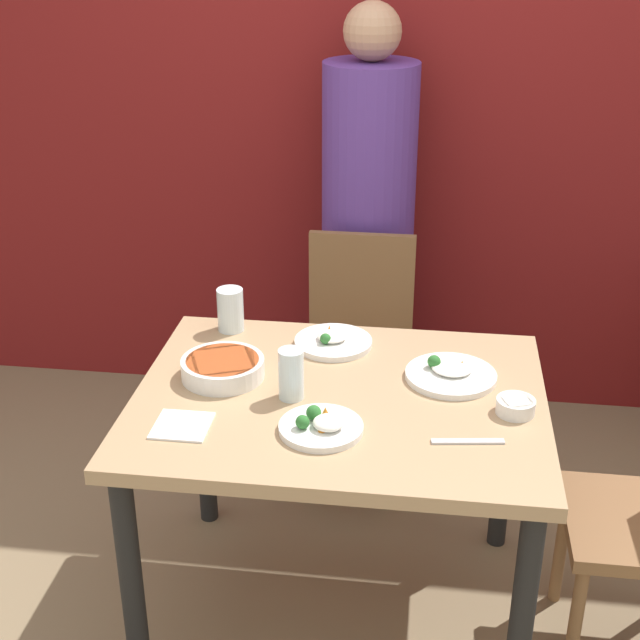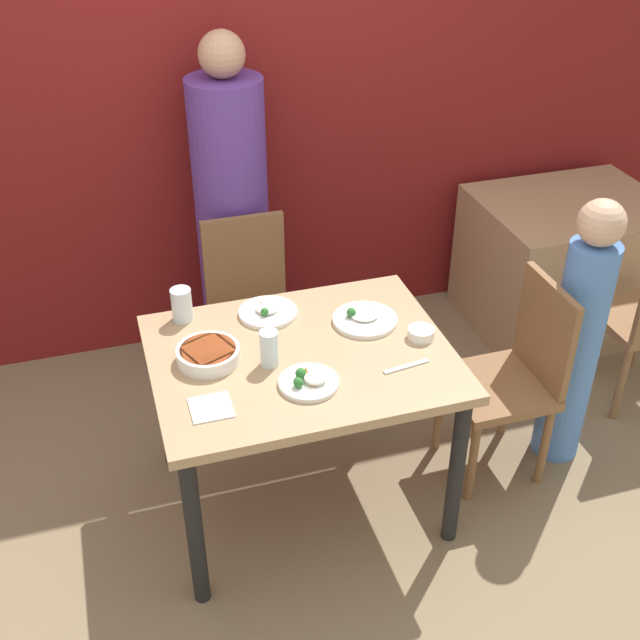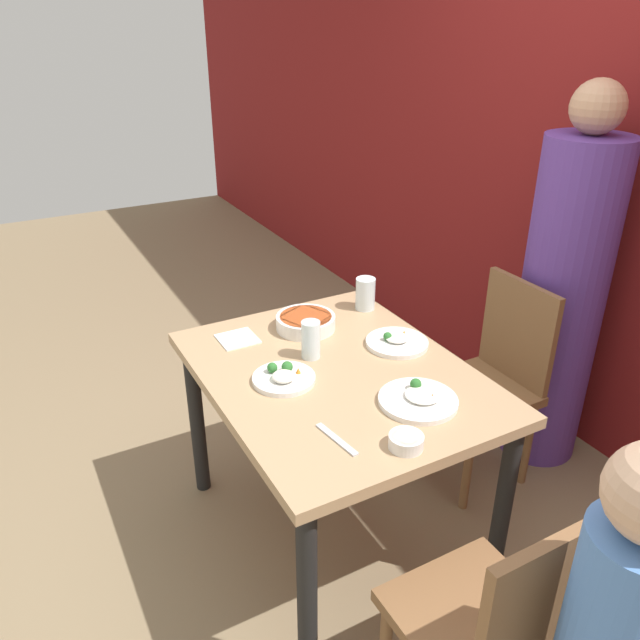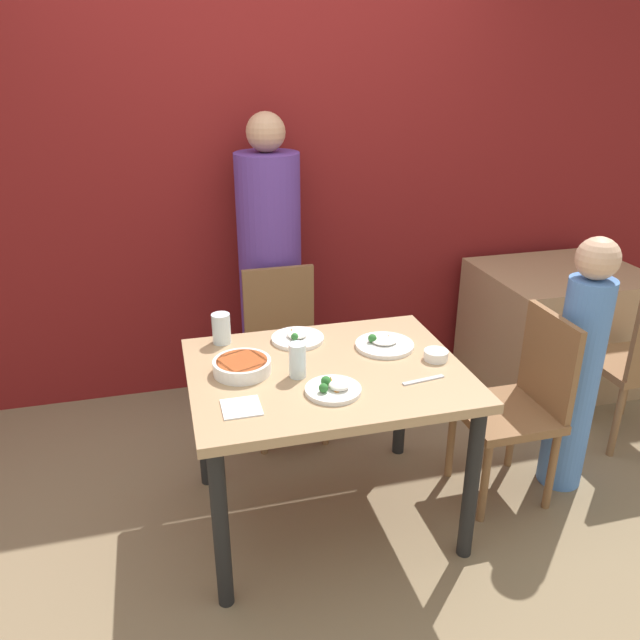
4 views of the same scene
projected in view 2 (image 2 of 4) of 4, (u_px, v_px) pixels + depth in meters
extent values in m
plane|color=#847051|center=(303.00, 496.00, 3.37)|extent=(10.00, 10.00, 0.00)
cube|color=maroon|center=(218.00, 82.00, 3.72)|extent=(10.00, 0.06, 2.70)
cube|color=tan|center=(301.00, 358.00, 2.97)|extent=(1.11, 0.87, 0.04)
cylinder|color=black|center=(195.00, 531.00, 2.75)|extent=(0.06, 0.06, 0.70)
cylinder|color=black|center=(456.00, 471.00, 3.00)|extent=(0.06, 0.06, 0.70)
cylinder|color=black|center=(165.00, 400.00, 3.35)|extent=(0.06, 0.06, 0.70)
cylinder|color=black|center=(385.00, 359.00, 3.59)|extent=(0.06, 0.06, 0.70)
cube|color=brown|center=(256.00, 324.00, 3.69)|extent=(0.40, 0.40, 0.04)
cube|color=brown|center=(244.00, 260.00, 3.70)|extent=(0.38, 0.03, 0.44)
cylinder|color=brown|center=(231.00, 390.00, 3.64)|extent=(0.04, 0.04, 0.41)
cylinder|color=brown|center=(301.00, 377.00, 3.72)|extent=(0.04, 0.04, 0.41)
cylinder|color=brown|center=(217.00, 350.00, 3.90)|extent=(0.04, 0.04, 0.41)
cylinder|color=brown|center=(282.00, 339.00, 3.98)|extent=(0.04, 0.04, 0.41)
cube|color=brown|center=(497.00, 387.00, 3.30)|extent=(0.40, 0.40, 0.04)
cube|color=brown|center=(546.00, 331.00, 3.21)|extent=(0.03, 0.38, 0.44)
cylinder|color=brown|center=(439.00, 412.00, 3.51)|extent=(0.04, 0.04, 0.41)
cylinder|color=brown|center=(473.00, 462.00, 3.25)|extent=(0.04, 0.04, 0.41)
cylinder|color=brown|center=(507.00, 398.00, 3.59)|extent=(0.04, 0.04, 0.41)
cylinder|color=brown|center=(545.00, 446.00, 3.33)|extent=(0.04, 0.04, 0.41)
cylinder|color=#5B3893|center=(233.00, 228.00, 3.86)|extent=(0.35, 0.35, 1.44)
sphere|color=tan|center=(222.00, 54.00, 3.40)|extent=(0.20, 0.20, 0.20)
cylinder|color=#5184D1|center=(573.00, 355.00, 3.33)|extent=(0.20, 0.20, 1.03)
sphere|color=#DBAD89|center=(602.00, 223.00, 3.00)|extent=(0.18, 0.18, 0.18)
cylinder|color=white|center=(208.00, 355.00, 2.90)|extent=(0.23, 0.23, 0.05)
cylinder|color=#BC5123|center=(208.00, 349.00, 2.89)|extent=(0.20, 0.20, 0.01)
cylinder|color=white|center=(268.00, 313.00, 3.17)|extent=(0.23, 0.23, 0.02)
ellipsoid|color=white|center=(267.00, 308.00, 3.16)|extent=(0.09, 0.09, 0.02)
sphere|color=#2D702D|center=(265.00, 312.00, 3.13)|extent=(0.03, 0.03, 0.03)
cone|color=orange|center=(261.00, 303.00, 3.19)|extent=(0.02, 0.02, 0.03)
cylinder|color=white|center=(365.00, 320.00, 3.13)|extent=(0.25, 0.25, 0.02)
ellipsoid|color=white|center=(364.00, 314.00, 3.13)|extent=(0.11, 0.11, 0.02)
cone|color=orange|center=(369.00, 310.00, 3.15)|extent=(0.02, 0.02, 0.02)
sphere|color=#2D702D|center=(351.00, 313.00, 3.12)|extent=(0.04, 0.04, 0.04)
cylinder|color=white|center=(309.00, 383.00, 2.80)|extent=(0.21, 0.21, 0.02)
ellipsoid|color=white|center=(315.00, 378.00, 2.78)|extent=(0.08, 0.08, 0.03)
cone|color=orange|center=(306.00, 369.00, 2.83)|extent=(0.02, 0.02, 0.02)
cone|color=orange|center=(313.00, 382.00, 2.76)|extent=(0.02, 0.02, 0.03)
sphere|color=#2D702D|center=(301.00, 373.00, 2.79)|extent=(0.04, 0.04, 0.04)
sphere|color=#2D702D|center=(298.00, 383.00, 2.75)|extent=(0.04, 0.04, 0.04)
cylinder|color=white|center=(421.00, 333.00, 3.03)|extent=(0.10, 0.10, 0.04)
cylinder|color=white|center=(421.00, 330.00, 3.02)|extent=(0.09, 0.09, 0.01)
cylinder|color=silver|center=(182.00, 305.00, 3.11)|extent=(0.08, 0.08, 0.13)
cylinder|color=silver|center=(269.00, 348.00, 2.86)|extent=(0.07, 0.07, 0.14)
cube|color=white|center=(211.00, 408.00, 2.69)|extent=(0.14, 0.14, 0.01)
cube|color=silver|center=(406.00, 366.00, 2.89)|extent=(0.18, 0.04, 0.01)
cube|color=tan|center=(563.00, 264.00, 4.29)|extent=(0.94, 0.77, 0.72)
cube|color=brown|center=(640.00, 318.00, 3.73)|extent=(0.40, 0.40, 0.04)
cylinder|color=brown|center=(639.00, 333.00, 4.03)|extent=(0.04, 0.04, 0.41)
cylinder|color=brown|center=(581.00, 344.00, 3.95)|extent=(0.04, 0.04, 0.41)
cylinder|color=brown|center=(621.00, 383.00, 3.68)|extent=(0.04, 0.04, 0.41)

